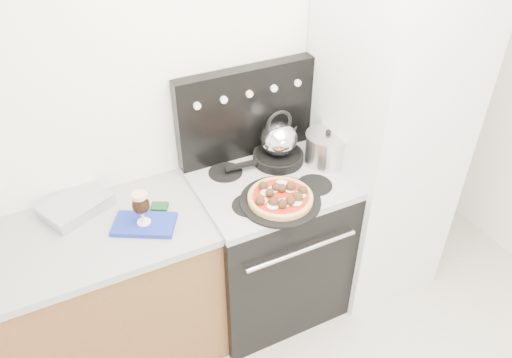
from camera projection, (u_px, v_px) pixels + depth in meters
room_shell at (369, 246)px, 1.70m from camera, size 3.52×3.01×2.52m
base_cabinet at (69, 314)px, 2.48m from camera, size 1.45×0.60×0.86m
countertop at (46, 249)px, 2.21m from camera, size 1.48×0.63×0.04m
stove_body at (268, 246)px, 2.85m from camera, size 0.76×0.65×0.88m
cooktop at (269, 182)px, 2.58m from camera, size 0.76×0.65×0.04m
backguard at (246, 113)px, 2.61m from camera, size 0.76×0.08×0.50m
fridge at (383, 144)px, 2.78m from camera, size 0.64×0.68×1.90m
foil_sheet at (76, 205)px, 2.38m from camera, size 0.37×0.33×0.06m
oven_mitt at (144, 224)px, 2.30m from camera, size 0.32×0.28×0.02m
beer_glass at (141, 208)px, 2.24m from camera, size 0.10×0.10×0.17m
pizza_pan at (280, 201)px, 2.41m from camera, size 0.43×0.43×0.01m
pizza at (280, 196)px, 2.39m from camera, size 0.33×0.33×0.05m
skillet at (278, 157)px, 2.68m from camera, size 0.30×0.30×0.05m
tea_kettle at (279, 136)px, 2.60m from camera, size 0.21×0.21×0.22m
stock_pot at (327, 149)px, 2.64m from camera, size 0.27×0.27×0.16m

